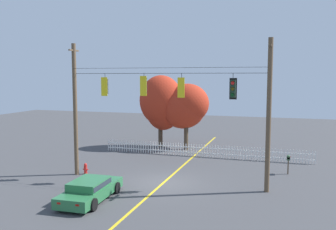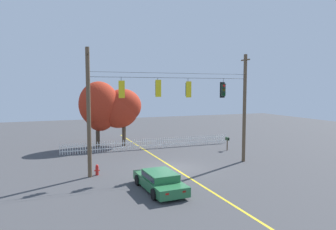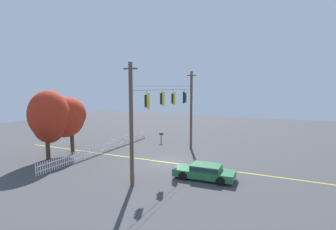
{
  "view_description": "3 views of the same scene",
  "coord_description": "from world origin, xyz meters",
  "px_view_note": "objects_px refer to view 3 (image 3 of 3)",
  "views": [
    {
      "loc": [
        7.0,
        -21.3,
        6.62
      ],
      "look_at": [
        0.2,
        0.2,
        4.24
      ],
      "focal_mm": 39.16,
      "sensor_mm": 36.0,
      "label": 1
    },
    {
      "loc": [
        -8.87,
        -21.31,
        6.06
      ],
      "look_at": [
        -0.37,
        0.31,
        4.04
      ],
      "focal_mm": 33.22,
      "sensor_mm": 36.0,
      "label": 2
    },
    {
      "loc": [
        -21.58,
        -9.92,
        7.12
      ],
      "look_at": [
        0.13,
        0.09,
        4.47
      ],
      "focal_mm": 27.84,
      "sensor_mm": 36.0,
      "label": 3
    }
  ],
  "objects_px": {
    "traffic_signal_eastbound_side": "(162,99)",
    "autumn_maple_near_fence": "(49,117)",
    "fire_hydrant": "(133,178)",
    "roadside_mailbox": "(161,135)",
    "traffic_signal_westbound_side": "(173,98)",
    "autumn_maple_mid": "(67,117)",
    "parked_car": "(205,171)",
    "traffic_signal_northbound_primary": "(147,101)",
    "traffic_signal_northbound_secondary": "(185,98)"
  },
  "relations": [
    {
      "from": "traffic_signal_eastbound_side",
      "to": "autumn_maple_near_fence",
      "type": "bearing_deg",
      "value": 102.79
    },
    {
      "from": "autumn_maple_near_fence",
      "to": "fire_hydrant",
      "type": "relative_size",
      "value": 8.96
    },
    {
      "from": "roadside_mailbox",
      "to": "traffic_signal_westbound_side",
      "type": "bearing_deg",
      "value": -145.07
    },
    {
      "from": "autumn_maple_near_fence",
      "to": "autumn_maple_mid",
      "type": "bearing_deg",
      "value": 0.96
    },
    {
      "from": "fire_hydrant",
      "to": "autumn_maple_mid",
      "type": "bearing_deg",
      "value": 68.81
    },
    {
      "from": "traffic_signal_eastbound_side",
      "to": "autumn_maple_mid",
      "type": "height_order",
      "value": "traffic_signal_eastbound_side"
    },
    {
      "from": "parked_car",
      "to": "fire_hydrant",
      "type": "xyz_separation_m",
      "value": [
        -2.97,
        4.62,
        -0.24
      ]
    },
    {
      "from": "traffic_signal_northbound_primary",
      "to": "autumn_maple_near_fence",
      "type": "height_order",
      "value": "traffic_signal_northbound_primary"
    },
    {
      "from": "traffic_signal_westbound_side",
      "to": "roadside_mailbox",
      "type": "xyz_separation_m",
      "value": [
        6.32,
        4.41,
        -4.91
      ]
    },
    {
      "from": "traffic_signal_northbound_primary",
      "to": "traffic_signal_eastbound_side",
      "type": "height_order",
      "value": "same"
    },
    {
      "from": "traffic_signal_westbound_side",
      "to": "autumn_maple_mid",
      "type": "relative_size",
      "value": 0.24
    },
    {
      "from": "autumn_maple_mid",
      "to": "traffic_signal_northbound_primary",
      "type": "bearing_deg",
      "value": -102.41
    },
    {
      "from": "traffic_signal_northbound_primary",
      "to": "roadside_mailbox",
      "type": "distance_m",
      "value": 13.2
    },
    {
      "from": "traffic_signal_westbound_side",
      "to": "fire_hydrant",
      "type": "relative_size",
      "value": 1.94
    },
    {
      "from": "roadside_mailbox",
      "to": "fire_hydrant",
      "type": "bearing_deg",
      "value": -162.53
    },
    {
      "from": "traffic_signal_northbound_primary",
      "to": "roadside_mailbox",
      "type": "xyz_separation_m",
      "value": [
        11.43,
        4.41,
        -4.92
      ]
    },
    {
      "from": "traffic_signal_northbound_secondary",
      "to": "parked_car",
      "type": "xyz_separation_m",
      "value": [
        -6.93,
        -4.37,
        -5.31
      ]
    },
    {
      "from": "traffic_signal_northbound_secondary",
      "to": "roadside_mailbox",
      "type": "xyz_separation_m",
      "value": [
        3.25,
        4.39,
        -4.86
      ]
    },
    {
      "from": "autumn_maple_near_fence",
      "to": "fire_hydrant",
      "type": "bearing_deg",
      "value": -100.33
    },
    {
      "from": "autumn_maple_near_fence",
      "to": "roadside_mailbox",
      "type": "xyz_separation_m",
      "value": [
        11.22,
        -6.5,
        -3.1
      ]
    },
    {
      "from": "traffic_signal_northbound_secondary",
      "to": "fire_hydrant",
      "type": "relative_size",
      "value": 2.02
    },
    {
      "from": "autumn_maple_mid",
      "to": "roadside_mailbox",
      "type": "xyz_separation_m",
      "value": [
        9.02,
        -6.53,
        -2.87
      ]
    },
    {
      "from": "autumn_maple_near_fence",
      "to": "roadside_mailbox",
      "type": "bearing_deg",
      "value": -30.08
    },
    {
      "from": "traffic_signal_eastbound_side",
      "to": "fire_hydrant",
      "type": "xyz_separation_m",
      "value": [
        -4.42,
        0.27,
        -5.67
      ]
    },
    {
      "from": "traffic_signal_eastbound_side",
      "to": "autumn_maple_mid",
      "type": "bearing_deg",
      "value": 91.45
    },
    {
      "from": "traffic_signal_northbound_secondary",
      "to": "traffic_signal_westbound_side",
      "type": "bearing_deg",
      "value": -179.63
    },
    {
      "from": "autumn_maple_mid",
      "to": "fire_hydrant",
      "type": "relative_size",
      "value": 7.95
    },
    {
      "from": "traffic_signal_eastbound_side",
      "to": "parked_car",
      "type": "height_order",
      "value": "traffic_signal_eastbound_side"
    },
    {
      "from": "traffic_signal_eastbound_side",
      "to": "autumn_maple_mid",
      "type": "distance_m",
      "value": 11.15
    },
    {
      "from": "autumn_maple_near_fence",
      "to": "autumn_maple_mid",
      "type": "xyz_separation_m",
      "value": [
        2.2,
        0.04,
        -0.23
      ]
    },
    {
      "from": "traffic_signal_eastbound_side",
      "to": "parked_car",
      "type": "relative_size",
      "value": 0.3
    },
    {
      "from": "traffic_signal_northbound_primary",
      "to": "parked_car",
      "type": "bearing_deg",
      "value": -74.06
    },
    {
      "from": "fire_hydrant",
      "to": "traffic_signal_westbound_side",
      "type": "bearing_deg",
      "value": -2.28
    },
    {
      "from": "traffic_signal_northbound_secondary",
      "to": "fire_hydrant",
      "type": "distance_m",
      "value": 11.36
    },
    {
      "from": "traffic_signal_westbound_side",
      "to": "autumn_maple_near_fence",
      "type": "height_order",
      "value": "traffic_signal_westbound_side"
    },
    {
      "from": "traffic_signal_northbound_secondary",
      "to": "roadside_mailbox",
      "type": "distance_m",
      "value": 7.31
    },
    {
      "from": "parked_car",
      "to": "fire_hydrant",
      "type": "height_order",
      "value": "parked_car"
    },
    {
      "from": "autumn_maple_mid",
      "to": "parked_car",
      "type": "relative_size",
      "value": 1.27
    },
    {
      "from": "traffic_signal_northbound_primary",
      "to": "roadside_mailbox",
      "type": "height_order",
      "value": "traffic_signal_northbound_primary"
    },
    {
      "from": "traffic_signal_westbound_side",
      "to": "fire_hydrant",
      "type": "xyz_separation_m",
      "value": [
        -6.84,
        0.27,
        -5.59
      ]
    },
    {
      "from": "roadside_mailbox",
      "to": "parked_car",
      "type": "bearing_deg",
      "value": -139.28
    },
    {
      "from": "parked_car",
      "to": "autumn_maple_mid",
      "type": "bearing_deg",
      "value": 85.64
    },
    {
      "from": "autumn_maple_near_fence",
      "to": "traffic_signal_northbound_primary",
      "type": "bearing_deg",
      "value": -91.1
    },
    {
      "from": "traffic_signal_northbound_primary",
      "to": "fire_hydrant",
      "type": "xyz_separation_m",
      "value": [
        -1.73,
        0.27,
        -5.61
      ]
    },
    {
      "from": "traffic_signal_northbound_primary",
      "to": "traffic_signal_eastbound_side",
      "type": "bearing_deg",
      "value": -0.01
    },
    {
      "from": "traffic_signal_eastbound_side",
      "to": "roadside_mailbox",
      "type": "height_order",
      "value": "traffic_signal_eastbound_side"
    },
    {
      "from": "traffic_signal_northbound_secondary",
      "to": "roadside_mailbox",
      "type": "relative_size",
      "value": 1.17
    },
    {
      "from": "traffic_signal_northbound_primary",
      "to": "parked_car",
      "type": "distance_m",
      "value": 7.02
    },
    {
      "from": "parked_car",
      "to": "traffic_signal_westbound_side",
      "type": "bearing_deg",
      "value": 48.39
    },
    {
      "from": "traffic_signal_northbound_secondary",
      "to": "autumn_maple_near_fence",
      "type": "xyz_separation_m",
      "value": [
        -7.97,
        10.89,
        -1.76
      ]
    }
  ]
}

